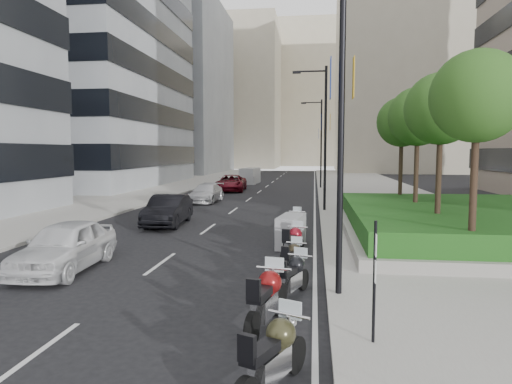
% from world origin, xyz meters
% --- Properties ---
extents(ground, '(160.00, 160.00, 0.00)m').
position_xyz_m(ground, '(0.00, 0.00, 0.00)').
color(ground, black).
rests_on(ground, ground).
extents(sidewalk_right, '(10.00, 100.00, 0.15)m').
position_xyz_m(sidewalk_right, '(9.00, 30.00, 0.07)').
color(sidewalk_right, '#9E9B93').
rests_on(sidewalk_right, ground).
extents(sidewalk_left, '(8.00, 100.00, 0.15)m').
position_xyz_m(sidewalk_left, '(-12.00, 30.00, 0.07)').
color(sidewalk_left, '#9E9B93').
rests_on(sidewalk_left, ground).
extents(lane_edge, '(0.12, 100.00, 0.01)m').
position_xyz_m(lane_edge, '(3.70, 30.00, 0.01)').
color(lane_edge, silver).
rests_on(lane_edge, ground).
extents(lane_centre, '(0.12, 100.00, 0.01)m').
position_xyz_m(lane_centre, '(-1.50, 30.00, 0.01)').
color(lane_centre, silver).
rests_on(lane_centre, ground).
extents(building_grey_mid, '(22.00, 26.00, 40.00)m').
position_xyz_m(building_grey_mid, '(-24.00, 38.00, 20.00)').
color(building_grey_mid, gray).
rests_on(building_grey_mid, ground).
extents(building_grey_far, '(22.00, 26.00, 30.00)m').
position_xyz_m(building_grey_far, '(-24.00, 70.00, 15.00)').
color(building_grey_far, gray).
rests_on(building_grey_far, ground).
extents(building_cream_right, '(28.00, 24.00, 36.00)m').
position_xyz_m(building_cream_right, '(22.00, 80.00, 18.00)').
color(building_cream_right, '#B7AD93').
rests_on(building_cream_right, ground).
extents(building_cream_left, '(26.00, 24.00, 34.00)m').
position_xyz_m(building_cream_left, '(-18.00, 100.00, 17.00)').
color(building_cream_left, '#B7AD93').
rests_on(building_cream_left, ground).
extents(building_cream_centre, '(30.00, 24.00, 38.00)m').
position_xyz_m(building_cream_centre, '(2.00, 120.00, 19.00)').
color(building_cream_centre, '#B7AD93').
rests_on(building_cream_centre, ground).
extents(planter, '(10.00, 14.00, 0.40)m').
position_xyz_m(planter, '(10.00, 10.00, 0.35)').
color(planter, gray).
rests_on(planter, sidewalk_right).
extents(hedge, '(9.40, 13.40, 0.80)m').
position_xyz_m(hedge, '(10.00, 10.00, 0.95)').
color(hedge, '#1E4A15').
rests_on(hedge, planter).
extents(tree_0, '(2.80, 2.80, 6.30)m').
position_xyz_m(tree_0, '(8.50, 4.00, 5.42)').
color(tree_0, '#332319').
rests_on(tree_0, planter).
extents(tree_1, '(2.80, 2.80, 6.30)m').
position_xyz_m(tree_1, '(8.50, 8.00, 5.42)').
color(tree_1, '#332319').
rests_on(tree_1, planter).
extents(tree_2, '(2.80, 2.80, 6.30)m').
position_xyz_m(tree_2, '(8.50, 12.00, 5.42)').
color(tree_2, '#332319').
rests_on(tree_2, planter).
extents(tree_3, '(2.80, 2.80, 6.30)m').
position_xyz_m(tree_3, '(8.50, 16.00, 5.42)').
color(tree_3, '#332319').
rests_on(tree_3, planter).
extents(lamp_post_0, '(2.34, 0.45, 9.00)m').
position_xyz_m(lamp_post_0, '(4.14, 1.00, 5.07)').
color(lamp_post_0, black).
rests_on(lamp_post_0, ground).
extents(lamp_post_1, '(2.34, 0.45, 9.00)m').
position_xyz_m(lamp_post_1, '(4.14, 18.00, 5.07)').
color(lamp_post_1, black).
rests_on(lamp_post_1, ground).
extents(lamp_post_2, '(2.34, 0.45, 9.00)m').
position_xyz_m(lamp_post_2, '(4.14, 36.00, 5.07)').
color(lamp_post_2, black).
rests_on(lamp_post_2, ground).
extents(parking_sign, '(0.06, 0.32, 2.50)m').
position_xyz_m(parking_sign, '(4.80, -2.00, 1.46)').
color(parking_sign, black).
rests_on(parking_sign, ground).
extents(motorcycle_0, '(1.09, 2.14, 1.13)m').
position_xyz_m(motorcycle_0, '(3.05, -3.82, 0.61)').
color(motorcycle_0, black).
rests_on(motorcycle_0, ground).
extents(motorcycle_1, '(0.83, 2.40, 1.20)m').
position_xyz_m(motorcycle_1, '(2.66, -1.21, 0.64)').
color(motorcycle_1, black).
rests_on(motorcycle_1, ground).
extents(motorcycle_2, '(0.92, 2.00, 1.04)m').
position_xyz_m(motorcycle_2, '(3.13, 0.95, 0.55)').
color(motorcycle_2, black).
rests_on(motorcycle_2, ground).
extents(motorcycle_3, '(0.73, 1.93, 0.98)m').
position_xyz_m(motorcycle_3, '(3.00, 2.94, 0.52)').
color(motorcycle_3, black).
rests_on(motorcycle_3, ground).
extents(motorcycle_4, '(0.88, 2.18, 1.11)m').
position_xyz_m(motorcycle_4, '(2.94, 5.13, 0.59)').
color(motorcycle_4, black).
rests_on(motorcycle_4, ground).
extents(motorcycle_5, '(1.15, 2.20, 1.26)m').
position_xyz_m(motorcycle_5, '(2.76, 7.23, 0.63)').
color(motorcycle_5, black).
rests_on(motorcycle_5, ground).
extents(motorcycle_6, '(0.73, 2.20, 1.10)m').
position_xyz_m(motorcycle_6, '(2.81, 9.41, 0.59)').
color(motorcycle_6, black).
rests_on(motorcycle_6, ground).
extents(car_a, '(2.09, 4.76, 1.59)m').
position_xyz_m(car_a, '(-4.21, 2.75, 0.80)').
color(car_a, white).
rests_on(car_a, ground).
extents(car_b, '(1.94, 4.82, 1.56)m').
position_xyz_m(car_b, '(-3.81, 11.85, 0.78)').
color(car_b, black).
rests_on(car_b, ground).
extents(car_c, '(2.09, 4.80, 1.37)m').
position_xyz_m(car_c, '(-4.40, 22.64, 0.69)').
color(car_c, white).
rests_on(car_c, ground).
extents(car_d, '(2.94, 5.80, 1.57)m').
position_xyz_m(car_d, '(-4.28, 32.29, 0.79)').
color(car_d, maroon).
rests_on(car_d, ground).
extents(delivery_van, '(2.04, 4.54, 1.85)m').
position_xyz_m(delivery_van, '(-3.94, 42.77, 0.86)').
color(delivery_van, '#B4B4B6').
rests_on(delivery_van, ground).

